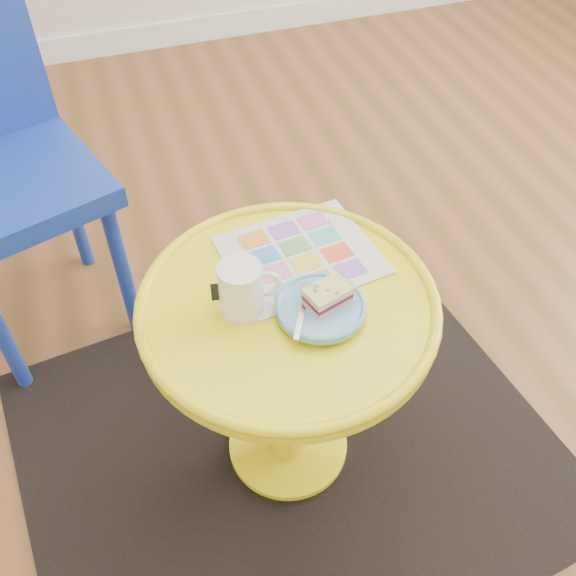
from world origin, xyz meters
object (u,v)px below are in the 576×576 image
object	(u,v)px
plate	(321,308)
newspaper	(301,255)
mug	(242,287)
side_table	(288,352)

from	to	relation	value
plate	newspaper	bearing A→B (deg)	83.93
mug	plate	distance (m)	0.15
newspaper	side_table	bearing A→B (deg)	-126.87
side_table	mug	xyz separation A→B (m)	(-0.09, 0.01, 0.22)
newspaper	mug	world-z (taller)	mug
newspaper	plate	distance (m)	0.16
side_table	newspaper	world-z (taller)	newspaper
side_table	plate	bearing A→B (deg)	-45.18
plate	mug	bearing A→B (deg)	155.61
newspaper	mug	xyz separation A→B (m)	(-0.15, -0.10, 0.06)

